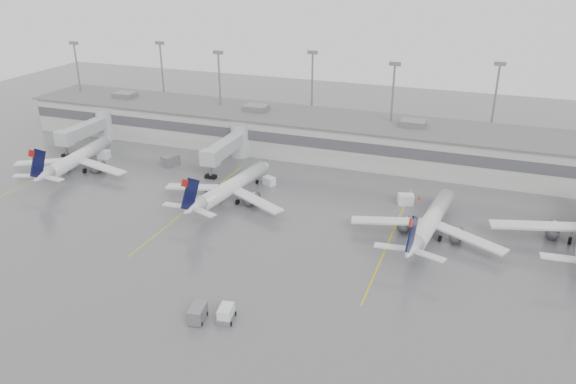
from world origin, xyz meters
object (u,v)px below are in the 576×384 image
(jet_mid_right, at_px, (430,222))
(baggage_tug, at_px, (226,315))
(jet_mid_left, at_px, (230,187))
(jet_far_left, at_px, (76,159))

(jet_mid_right, distance_m, baggage_tug, 36.54)
(jet_mid_right, bearing_deg, baggage_tug, -116.77)
(jet_mid_left, height_order, baggage_tug, jet_mid_left)
(jet_mid_left, bearing_deg, baggage_tug, -57.04)
(jet_mid_left, bearing_deg, jet_mid_right, 5.40)
(baggage_tug, bearing_deg, jet_mid_left, 104.74)
(jet_mid_left, xyz_separation_m, jet_mid_right, (35.14, -1.57, 0.01))
(baggage_tug, bearing_deg, jet_far_left, 135.33)
(baggage_tug, bearing_deg, jet_mid_right, 46.03)
(jet_mid_right, relative_size, baggage_tug, 8.48)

